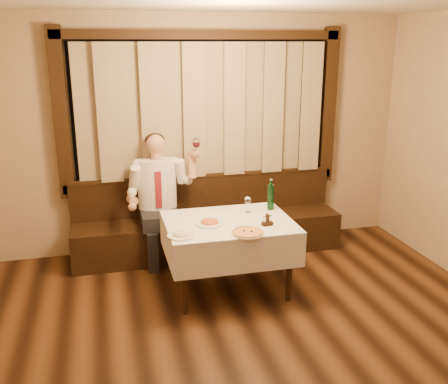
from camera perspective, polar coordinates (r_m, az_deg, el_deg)
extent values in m
cube|color=tan|center=(6.05, -2.52, 6.56)|extent=(5.00, 0.01, 2.80)
cube|color=black|center=(5.99, -2.52, 9.35)|extent=(3.00, 0.02, 1.60)
cube|color=orange|center=(5.93, -9.15, 6.14)|extent=(0.50, 0.01, 0.40)
cube|color=black|center=(6.12, -2.35, 1.39)|extent=(3.30, 0.12, 0.10)
cube|color=black|center=(5.90, -2.55, 17.52)|extent=(3.30, 0.12, 0.10)
cube|color=black|center=(5.85, -18.16, 8.36)|extent=(0.16, 0.12, 1.90)
cube|color=black|center=(6.46, 11.80, 9.57)|extent=(0.16, 0.12, 1.90)
cube|color=#957F5F|center=(5.89, -2.33, 9.23)|extent=(2.90, 0.08, 1.55)
cube|color=black|center=(6.08, -1.78, -4.94)|extent=(3.20, 0.60, 0.45)
cube|color=black|center=(6.15, -2.29, -0.23)|extent=(3.20, 0.12, 0.45)
cube|color=black|center=(6.08, -2.32, 1.97)|extent=(3.20, 0.14, 0.04)
cylinder|color=black|center=(4.72, -4.53, -9.92)|extent=(0.06, 0.06, 0.71)
cylinder|color=black|center=(4.98, 7.50, -8.57)|extent=(0.06, 0.06, 0.71)
cylinder|color=black|center=(5.39, -5.85, -6.46)|extent=(0.06, 0.06, 0.71)
cylinder|color=black|center=(5.61, 4.76, -5.46)|extent=(0.06, 0.06, 0.71)
cube|color=black|center=(5.00, 0.55, -3.60)|extent=(1.20, 0.90, 0.04)
cube|color=silver|center=(5.00, 0.55, -3.36)|extent=(1.26, 0.96, 0.01)
cube|color=silver|center=(4.63, 2.04, -7.38)|extent=(1.26, 0.01, 0.35)
cube|color=silver|center=(5.49, -0.70, -3.40)|extent=(1.26, 0.01, 0.35)
cube|color=silver|center=(4.95, -6.57, -5.84)|extent=(0.01, 0.96, 0.35)
cube|color=silver|center=(5.24, 7.25, -4.56)|extent=(0.01, 0.96, 0.35)
cylinder|color=white|center=(4.67, 2.70, -4.73)|extent=(0.31, 0.31, 0.01)
cylinder|color=red|center=(4.67, 2.70, -4.63)|extent=(0.29, 0.29, 0.01)
torus|color=tan|center=(4.67, 2.70, -4.58)|extent=(0.30, 0.30, 0.02)
sphere|color=black|center=(4.67, 2.31, -4.47)|extent=(0.02, 0.02, 0.02)
sphere|color=black|center=(4.67, 3.17, -4.52)|extent=(0.02, 0.02, 0.02)
cylinder|color=white|center=(4.91, -1.65, -3.59)|extent=(0.29, 0.29, 0.02)
ellipsoid|color=#BC471E|center=(4.89, -1.65, -3.06)|extent=(0.18, 0.18, 0.08)
cylinder|color=white|center=(4.62, -4.92, -4.99)|extent=(0.25, 0.25, 0.02)
ellipsoid|color=beige|center=(4.61, -4.94, -4.49)|extent=(0.16, 0.16, 0.07)
cylinder|color=#0D3F1B|center=(5.31, 5.36, -0.60)|extent=(0.07, 0.07, 0.27)
cylinder|color=#0D3F1B|center=(5.27, 5.41, 1.02)|extent=(0.03, 0.03, 0.06)
cylinder|color=silver|center=(5.26, 5.42, 1.41)|extent=(0.03, 0.03, 0.01)
cylinder|color=white|center=(5.24, 2.70, -2.35)|extent=(0.06, 0.06, 0.01)
cylinder|color=white|center=(5.22, 2.71, -1.84)|extent=(0.01, 0.01, 0.09)
ellipsoid|color=white|center=(5.19, 2.72, -0.93)|extent=(0.07, 0.07, 0.08)
cube|color=black|center=(4.89, 4.96, -3.63)|extent=(0.12, 0.07, 0.04)
cube|color=black|center=(4.87, 4.97, -2.98)|extent=(0.02, 0.06, 0.08)
cylinder|color=white|center=(4.86, 4.64, -3.23)|extent=(0.03, 0.03, 0.06)
cylinder|color=silver|center=(4.85, 4.65, -2.83)|extent=(0.03, 0.03, 0.01)
cylinder|color=white|center=(4.89, 5.29, -3.13)|extent=(0.03, 0.03, 0.06)
cylinder|color=silver|center=(4.88, 5.30, -2.73)|extent=(0.03, 0.03, 0.01)
cube|color=black|center=(5.76, -7.34, -3.02)|extent=(0.42, 0.48, 0.17)
cube|color=black|center=(5.65, -8.12, -6.85)|extent=(0.12, 0.13, 0.45)
cube|color=black|center=(5.67, -5.76, -6.66)|extent=(0.12, 0.13, 0.45)
ellipsoid|color=white|center=(5.80, -7.67, 0.95)|extent=(0.44, 0.28, 0.57)
cube|color=maroon|center=(5.67, -7.49, 0.25)|extent=(0.07, 0.01, 0.42)
cylinder|color=tan|center=(5.72, -7.79, 4.11)|extent=(0.11, 0.11, 0.08)
sphere|color=tan|center=(5.69, -7.85, 5.46)|extent=(0.22, 0.22, 0.22)
ellipsoid|color=black|center=(5.71, -7.90, 5.84)|extent=(0.23, 0.23, 0.17)
sphere|color=white|center=(5.72, -9.86, 3.05)|extent=(0.14, 0.14, 0.14)
sphere|color=white|center=(5.77, -5.66, 3.32)|extent=(0.14, 0.14, 0.14)
sphere|color=tan|center=(5.39, -10.44, -1.70)|extent=(0.09, 0.09, 0.09)
sphere|color=tan|center=(5.59, -3.28, 4.40)|extent=(0.10, 0.10, 0.10)
cylinder|color=white|center=(5.56, -3.22, 4.76)|extent=(0.01, 0.01, 0.12)
ellipsoid|color=white|center=(5.54, -3.24, 5.67)|extent=(0.09, 0.09, 0.11)
ellipsoid|color=#4C070F|center=(5.54, -3.23, 5.46)|extent=(0.07, 0.07, 0.06)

